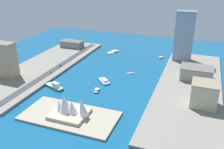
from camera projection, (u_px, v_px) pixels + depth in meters
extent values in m
plane|color=#145684|center=(110.00, 77.00, 312.08)|extent=(440.00, 440.00, 0.00)
cube|color=gray|center=(189.00, 88.00, 280.54)|extent=(70.00, 240.00, 2.87)
cube|color=gray|center=(45.00, 66.00, 342.47)|extent=(70.00, 240.00, 2.87)
cube|color=#A89E89|center=(70.00, 116.00, 227.97)|extent=(88.46, 44.42, 2.00)
cube|color=#38383D|center=(58.00, 67.00, 335.06)|extent=(9.30, 228.00, 0.15)
cube|color=red|center=(161.00, 58.00, 375.32)|extent=(6.78, 12.21, 1.42)
cone|color=red|center=(163.00, 57.00, 379.82)|extent=(1.61, 1.61, 1.28)
cube|color=white|center=(160.00, 57.00, 373.19)|extent=(3.71, 4.78, 1.85)
cube|color=beige|center=(161.00, 57.00, 375.01)|extent=(6.51, 11.72, 0.10)
cube|color=#1E284C|center=(97.00, 91.00, 275.09)|extent=(6.68, 12.27, 1.29)
cone|color=#1E284C|center=(98.00, 88.00, 280.66)|extent=(1.36, 1.36, 1.16)
cube|color=white|center=(97.00, 90.00, 273.76)|extent=(4.25, 5.87, 2.20)
cube|color=beige|center=(97.00, 90.00, 274.81)|extent=(6.41, 11.78, 0.10)
cube|color=blue|center=(104.00, 81.00, 297.61)|extent=(19.73, 19.93, 1.68)
cone|color=blue|center=(101.00, 78.00, 306.28)|extent=(2.14, 2.14, 1.51)
cube|color=white|center=(105.00, 80.00, 295.01)|extent=(8.99, 9.02, 2.59)
cube|color=beige|center=(104.00, 81.00, 297.25)|extent=(18.94, 19.13, 0.10)
cube|color=brown|center=(113.00, 52.00, 401.15)|extent=(18.36, 24.27, 1.01)
cone|color=brown|center=(108.00, 54.00, 394.00)|extent=(1.23, 1.23, 0.91)
cube|color=white|center=(114.00, 51.00, 402.39)|extent=(9.80, 10.32, 1.55)
cube|color=beige|center=(113.00, 52.00, 400.93)|extent=(17.63, 23.30, 0.10)
cube|color=#2D8C4C|center=(54.00, 87.00, 281.94)|extent=(26.26, 15.07, 2.85)
cone|color=#2D8C4C|center=(47.00, 84.00, 289.93)|extent=(3.28, 3.28, 2.57)
cube|color=white|center=(56.00, 85.00, 278.72)|extent=(9.95, 7.17, 4.87)
cube|color=beige|center=(54.00, 86.00, 281.35)|extent=(25.21, 14.46, 0.10)
cube|color=white|center=(131.00, 73.00, 320.75)|extent=(9.63, 4.94, 0.91)
cone|color=white|center=(127.00, 73.00, 320.99)|extent=(1.03, 1.03, 0.82)
cube|color=white|center=(132.00, 73.00, 320.32)|extent=(4.13, 2.49, 0.87)
cube|color=beige|center=(131.00, 73.00, 320.54)|extent=(9.25, 4.74, 0.10)
cylinder|color=silver|center=(131.00, 70.00, 318.89)|extent=(0.24, 0.24, 8.53)
cube|color=tan|center=(6.00, 60.00, 298.97)|extent=(23.56, 14.72, 41.87)
cube|color=#7C6B55|center=(3.00, 43.00, 290.47)|extent=(24.50, 15.31, 0.80)
cube|color=gray|center=(72.00, 44.00, 417.82)|extent=(36.14, 19.19, 9.82)
cube|color=#59595C|center=(72.00, 41.00, 415.70)|extent=(37.59, 19.96, 0.80)
cube|color=gray|center=(196.00, 73.00, 296.14)|extent=(36.60, 24.66, 14.76)
cube|color=slate|center=(197.00, 67.00, 293.04)|extent=(38.07, 25.65, 0.80)
cube|color=#C6B793|center=(204.00, 94.00, 237.76)|extent=(24.29, 22.52, 23.55)
cube|color=gray|center=(206.00, 83.00, 232.91)|extent=(25.27, 23.42, 0.80)
cube|color=#8C9EB2|center=(184.00, 37.00, 347.11)|extent=(25.62, 15.55, 69.48)
cube|color=slate|center=(187.00, 11.00, 333.12)|extent=(26.64, 16.17, 0.80)
cylinder|color=black|center=(60.00, 66.00, 338.36)|extent=(0.28, 0.65, 0.64)
cylinder|color=black|center=(61.00, 66.00, 337.88)|extent=(0.28, 0.65, 0.64)
cylinder|color=black|center=(59.00, 66.00, 335.74)|extent=(0.28, 0.65, 0.64)
cylinder|color=black|center=(60.00, 67.00, 335.26)|extent=(0.28, 0.65, 0.64)
cube|color=blue|center=(60.00, 66.00, 336.69)|extent=(2.13, 4.37, 0.80)
cube|color=#262D38|center=(60.00, 65.00, 336.24)|extent=(1.81, 2.48, 0.50)
cylinder|color=black|center=(51.00, 72.00, 317.46)|extent=(0.25, 0.64, 0.64)
cylinder|color=black|center=(52.00, 72.00, 316.91)|extent=(0.25, 0.64, 0.64)
cylinder|color=black|center=(50.00, 73.00, 314.93)|extent=(0.25, 0.64, 0.64)
cylinder|color=black|center=(51.00, 73.00, 314.38)|extent=(0.25, 0.64, 0.64)
cube|color=#B7B7BC|center=(51.00, 72.00, 315.81)|extent=(1.90, 4.21, 0.78)
cube|color=#262D38|center=(51.00, 72.00, 315.34)|extent=(1.67, 2.36, 0.64)
cylinder|color=black|center=(71.00, 60.00, 353.83)|extent=(0.18, 0.18, 5.50)
cube|color=black|center=(70.00, 57.00, 352.53)|extent=(0.36, 0.36, 1.00)
sphere|color=red|center=(70.00, 57.00, 352.39)|extent=(0.24, 0.24, 0.24)
sphere|color=yellow|center=(70.00, 57.00, 352.53)|extent=(0.24, 0.24, 0.24)
sphere|color=green|center=(70.00, 58.00, 352.67)|extent=(0.24, 0.24, 0.24)
cube|color=#BCAD93|center=(70.00, 114.00, 226.97)|extent=(32.96, 28.94, 3.00)
cone|color=white|center=(82.00, 107.00, 218.71)|extent=(11.65, 8.61, 18.13)
cone|color=white|center=(72.00, 107.00, 223.06)|extent=(10.32, 9.33, 12.39)
cone|color=white|center=(65.00, 104.00, 224.51)|extent=(14.16, 12.77, 17.46)
cone|color=white|center=(60.00, 105.00, 227.32)|extent=(9.89, 8.77, 11.43)
cylinder|color=brown|center=(194.00, 71.00, 317.51)|extent=(0.50, 0.50, 3.47)
sphere|color=#2D7233|center=(194.00, 68.00, 315.87)|extent=(5.94, 5.94, 5.94)
cylinder|color=brown|center=(190.00, 73.00, 312.14)|extent=(0.50, 0.50, 3.75)
sphere|color=#2D7233|center=(190.00, 69.00, 310.35)|extent=(6.51, 6.51, 6.51)
cylinder|color=brown|center=(191.00, 76.00, 303.34)|extent=(0.50, 0.50, 4.00)
sphere|color=#2D7233|center=(191.00, 73.00, 301.87)|extent=(4.23, 4.23, 4.23)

